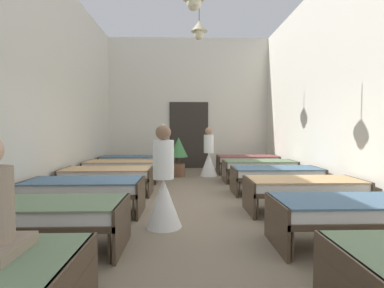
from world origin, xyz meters
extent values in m
cube|color=#7A6B56|center=(0.00, 0.00, -0.05)|extent=(6.36, 10.61, 0.10)
cube|color=silver|center=(0.00, 5.10, 2.35)|extent=(6.16, 0.20, 4.71)
cube|color=silver|center=(-2.98, 0.00, 2.35)|extent=(0.20, 10.01, 4.71)
cube|color=silver|center=(2.98, 0.00, 2.35)|extent=(0.20, 10.01, 4.71)
cube|color=#2D2823|center=(0.00, 4.98, 1.20)|extent=(1.40, 0.06, 2.40)
sphere|color=beige|center=(0.01, 0.00, 3.76)|extent=(0.28, 0.28, 0.28)
cylinder|color=brown|center=(0.23, 2.34, 4.51)|extent=(0.02, 0.02, 0.39)
cone|color=beige|center=(0.23, 2.34, 4.16)|extent=(0.44, 0.44, 0.28)
sphere|color=beige|center=(0.23, 2.34, 3.94)|extent=(0.28, 0.28, 0.28)
cylinder|color=#473828|center=(-0.96, -3.23, 0.17)|extent=(0.03, 0.03, 0.34)
cylinder|color=#473828|center=(0.96, -3.23, 0.17)|extent=(0.03, 0.03, 0.34)
cylinder|color=#473828|center=(-0.96, -2.51, 0.17)|extent=(0.03, 0.03, 0.34)
cylinder|color=#473828|center=(-0.96, -1.79, 0.17)|extent=(0.03, 0.03, 0.34)
cube|color=#473828|center=(-1.83, -2.15, 0.38)|extent=(1.90, 0.84, 0.07)
cube|color=#473828|center=(-0.90, -2.15, 0.29)|extent=(0.04, 0.84, 0.57)
cube|color=white|center=(-1.83, -2.15, 0.48)|extent=(1.82, 0.78, 0.14)
cube|color=slate|center=(-1.83, -2.15, 0.56)|extent=(1.86, 0.82, 0.02)
cylinder|color=#473828|center=(0.96, -2.51, 0.17)|extent=(0.03, 0.03, 0.34)
cylinder|color=#473828|center=(0.96, -1.79, 0.17)|extent=(0.03, 0.03, 0.34)
cube|color=#473828|center=(1.83, -2.15, 0.38)|extent=(1.90, 0.84, 0.07)
cube|color=#473828|center=(0.90, -2.15, 0.29)|extent=(0.04, 0.84, 0.57)
cube|color=white|center=(1.83, -2.15, 0.48)|extent=(1.82, 0.78, 0.14)
cube|color=slate|center=(1.83, -2.15, 0.56)|extent=(1.86, 0.82, 0.02)
cylinder|color=#473828|center=(-2.70, -1.08, 0.17)|extent=(0.03, 0.03, 0.34)
cylinder|color=#473828|center=(-2.70, -0.36, 0.17)|extent=(0.03, 0.03, 0.34)
cylinder|color=#473828|center=(-0.96, -1.08, 0.17)|extent=(0.03, 0.03, 0.34)
cylinder|color=#473828|center=(-0.96, -0.36, 0.17)|extent=(0.03, 0.03, 0.34)
cube|color=#473828|center=(-1.83, -0.72, 0.38)|extent=(1.90, 0.84, 0.07)
cube|color=#473828|center=(-2.76, -0.72, 0.29)|extent=(0.04, 0.84, 0.57)
cube|color=#473828|center=(-0.90, -0.72, 0.29)|extent=(0.04, 0.84, 0.57)
cube|color=white|center=(-1.83, -0.72, 0.48)|extent=(1.82, 0.78, 0.14)
cube|color=slate|center=(-1.83, -0.72, 0.56)|extent=(1.86, 0.82, 0.02)
cylinder|color=#473828|center=(0.96, -1.08, 0.17)|extent=(0.03, 0.03, 0.34)
cylinder|color=#473828|center=(0.96, -0.36, 0.17)|extent=(0.03, 0.03, 0.34)
cylinder|color=#473828|center=(2.70, -1.08, 0.17)|extent=(0.03, 0.03, 0.34)
cylinder|color=#473828|center=(2.70, -0.36, 0.17)|extent=(0.03, 0.03, 0.34)
cube|color=#473828|center=(1.83, -0.72, 0.38)|extent=(1.90, 0.84, 0.07)
cube|color=#473828|center=(0.90, -0.72, 0.29)|extent=(0.04, 0.84, 0.57)
cube|color=#473828|center=(2.76, -0.72, 0.29)|extent=(0.04, 0.84, 0.57)
cube|color=white|center=(1.83, -0.72, 0.48)|extent=(1.82, 0.78, 0.14)
cube|color=tan|center=(1.83, -0.72, 0.56)|extent=(1.86, 0.82, 0.02)
cylinder|color=#473828|center=(-2.70, 0.36, 0.17)|extent=(0.03, 0.03, 0.34)
cylinder|color=#473828|center=(-2.70, 1.08, 0.17)|extent=(0.03, 0.03, 0.34)
cylinder|color=#473828|center=(-0.96, 0.36, 0.17)|extent=(0.03, 0.03, 0.34)
cylinder|color=#473828|center=(-0.96, 1.08, 0.17)|extent=(0.03, 0.03, 0.34)
cube|color=#473828|center=(-1.83, 0.72, 0.38)|extent=(1.90, 0.84, 0.07)
cube|color=#473828|center=(-2.76, 0.72, 0.29)|extent=(0.04, 0.84, 0.57)
cube|color=#473828|center=(-0.90, 0.72, 0.29)|extent=(0.04, 0.84, 0.57)
cube|color=white|center=(-1.83, 0.72, 0.48)|extent=(1.82, 0.78, 0.14)
cube|color=tan|center=(-1.83, 0.72, 0.56)|extent=(1.86, 0.82, 0.02)
cylinder|color=#473828|center=(0.96, 0.36, 0.17)|extent=(0.03, 0.03, 0.34)
cylinder|color=#473828|center=(0.96, 1.08, 0.17)|extent=(0.03, 0.03, 0.34)
cylinder|color=#473828|center=(2.70, 0.36, 0.17)|extent=(0.03, 0.03, 0.34)
cylinder|color=#473828|center=(2.70, 1.08, 0.17)|extent=(0.03, 0.03, 0.34)
cube|color=#473828|center=(1.83, 0.72, 0.38)|extent=(1.90, 0.84, 0.07)
cube|color=#473828|center=(0.90, 0.72, 0.29)|extent=(0.04, 0.84, 0.57)
cube|color=#473828|center=(2.76, 0.72, 0.29)|extent=(0.04, 0.84, 0.57)
cube|color=white|center=(1.83, 0.72, 0.48)|extent=(1.82, 0.78, 0.14)
cube|color=slate|center=(1.83, 0.72, 0.56)|extent=(1.86, 0.82, 0.02)
cylinder|color=#473828|center=(-2.70, 1.79, 0.17)|extent=(0.03, 0.03, 0.34)
cylinder|color=#473828|center=(-2.70, 2.51, 0.17)|extent=(0.03, 0.03, 0.34)
cylinder|color=#473828|center=(-0.96, 1.79, 0.17)|extent=(0.03, 0.03, 0.34)
cylinder|color=#473828|center=(-0.96, 2.51, 0.17)|extent=(0.03, 0.03, 0.34)
cube|color=#473828|center=(-1.83, 2.15, 0.38)|extent=(1.90, 0.84, 0.07)
cube|color=#473828|center=(-2.76, 2.15, 0.29)|extent=(0.04, 0.84, 0.57)
cube|color=#473828|center=(-0.90, 2.15, 0.29)|extent=(0.04, 0.84, 0.57)
cube|color=white|center=(-1.83, 2.15, 0.48)|extent=(1.82, 0.78, 0.14)
cube|color=tan|center=(-1.83, 2.15, 0.56)|extent=(1.86, 0.82, 0.02)
cylinder|color=#473828|center=(0.96, 1.79, 0.17)|extent=(0.03, 0.03, 0.34)
cylinder|color=#473828|center=(0.96, 2.51, 0.17)|extent=(0.03, 0.03, 0.34)
cylinder|color=#473828|center=(2.70, 1.79, 0.17)|extent=(0.03, 0.03, 0.34)
cylinder|color=#473828|center=(2.70, 2.51, 0.17)|extent=(0.03, 0.03, 0.34)
cube|color=#473828|center=(1.83, 2.15, 0.38)|extent=(1.90, 0.84, 0.07)
cube|color=#473828|center=(0.90, 2.15, 0.29)|extent=(0.04, 0.84, 0.57)
cube|color=#473828|center=(2.76, 2.15, 0.29)|extent=(0.04, 0.84, 0.57)
cube|color=white|center=(1.83, 2.15, 0.48)|extent=(1.82, 0.78, 0.14)
cube|color=slate|center=(1.83, 2.15, 0.56)|extent=(1.86, 0.82, 0.02)
cylinder|color=#473828|center=(-2.70, 3.23, 0.17)|extent=(0.03, 0.03, 0.34)
cylinder|color=#473828|center=(-2.70, 3.95, 0.17)|extent=(0.03, 0.03, 0.34)
cylinder|color=#473828|center=(-0.96, 3.23, 0.17)|extent=(0.03, 0.03, 0.34)
cylinder|color=#473828|center=(-0.96, 3.95, 0.17)|extent=(0.03, 0.03, 0.34)
cube|color=#473828|center=(-1.83, 3.59, 0.38)|extent=(1.90, 0.84, 0.07)
cube|color=#473828|center=(-2.76, 3.59, 0.29)|extent=(0.04, 0.84, 0.57)
cube|color=#473828|center=(-0.90, 3.59, 0.29)|extent=(0.04, 0.84, 0.57)
cube|color=silver|center=(-1.83, 3.59, 0.48)|extent=(1.82, 0.78, 0.14)
cube|color=slate|center=(-1.83, 3.59, 0.56)|extent=(1.86, 0.82, 0.02)
cylinder|color=#473828|center=(0.96, 3.23, 0.17)|extent=(0.03, 0.03, 0.34)
cylinder|color=#473828|center=(0.96, 3.95, 0.17)|extent=(0.03, 0.03, 0.34)
cylinder|color=#473828|center=(2.70, 3.23, 0.17)|extent=(0.03, 0.03, 0.34)
cylinder|color=#473828|center=(2.70, 3.95, 0.17)|extent=(0.03, 0.03, 0.34)
cube|color=#473828|center=(1.83, 3.59, 0.38)|extent=(1.90, 0.84, 0.07)
cube|color=#473828|center=(0.90, 3.59, 0.29)|extent=(0.04, 0.84, 0.57)
cube|color=#473828|center=(2.76, 3.59, 0.29)|extent=(0.04, 0.84, 0.57)
cube|color=silver|center=(1.83, 3.59, 0.48)|extent=(1.82, 0.78, 0.14)
cube|color=#8C4C47|center=(1.83, 3.59, 0.56)|extent=(1.86, 0.82, 0.02)
cone|color=white|center=(0.57, 3.17, 0.35)|extent=(0.52, 0.52, 0.70)
cylinder|color=white|center=(0.57, 3.17, 0.97)|extent=(0.30, 0.30, 0.55)
sphere|color=#A87A5B|center=(0.57, 3.17, 1.36)|extent=(0.22, 0.22, 0.22)
cone|color=white|center=(0.57, 3.17, 1.44)|extent=(0.18, 0.18, 0.10)
cone|color=white|center=(-0.48, -1.38, 0.35)|extent=(0.52, 0.52, 0.70)
cylinder|color=white|center=(-0.48, -1.38, 0.97)|extent=(0.30, 0.30, 0.55)
sphere|color=#846047|center=(-0.48, -1.38, 1.36)|extent=(0.22, 0.22, 0.22)
cone|color=white|center=(-0.48, -1.38, 1.44)|extent=(0.18, 0.18, 0.10)
cylinder|color=brown|center=(-0.34, 3.05, 0.20)|extent=(0.37, 0.37, 0.39)
cylinder|color=brown|center=(-0.34, 3.05, 0.49)|extent=(0.06, 0.06, 0.20)
cone|color=#3D7A42|center=(-0.34, 3.05, 0.88)|extent=(0.55, 0.55, 0.58)
camera|label=1|loc=(-0.19, -5.45, 1.40)|focal=26.82mm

